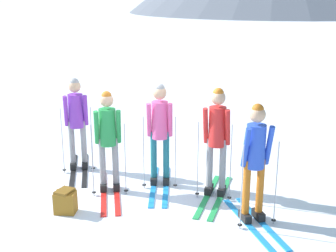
{
  "coord_description": "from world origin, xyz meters",
  "views": [
    {
      "loc": [
        3.31,
        -6.51,
        3.33
      ],
      "look_at": [
        0.21,
        0.48,
        1.05
      ],
      "focal_mm": 49.09,
      "sensor_mm": 36.0,
      "label": 1
    }
  ],
  "objects_px": {
    "skier_in_green": "(108,136)",
    "skier_in_blue": "(255,158)",
    "skier_in_purple": "(76,120)",
    "backpack_on_snow_front": "(65,201)",
    "skier_in_red": "(217,137)",
    "skier_in_pink": "(160,130)"
  },
  "relations": [
    {
      "from": "skier_in_purple",
      "to": "backpack_on_snow_front",
      "type": "bearing_deg",
      "value": -61.97
    },
    {
      "from": "skier_in_green",
      "to": "skier_in_pink",
      "type": "distance_m",
      "value": 0.9
    },
    {
      "from": "skier_in_blue",
      "to": "skier_in_pink",
      "type": "bearing_deg",
      "value": 160.01
    },
    {
      "from": "skier_in_purple",
      "to": "skier_in_red",
      "type": "bearing_deg",
      "value": -1.07
    },
    {
      "from": "skier_in_red",
      "to": "skier_in_blue",
      "type": "height_order",
      "value": "skier_in_red"
    },
    {
      "from": "skier_in_purple",
      "to": "backpack_on_snow_front",
      "type": "height_order",
      "value": "skier_in_purple"
    },
    {
      "from": "skier_in_red",
      "to": "backpack_on_snow_front",
      "type": "distance_m",
      "value": 2.61
    },
    {
      "from": "skier_in_blue",
      "to": "skier_in_purple",
      "type": "bearing_deg",
      "value": 168.9
    },
    {
      "from": "skier_in_red",
      "to": "skier_in_blue",
      "type": "xyz_separation_m",
      "value": [
        0.79,
        -0.65,
        -0.02
      ]
    },
    {
      "from": "skier_in_green",
      "to": "skier_in_blue",
      "type": "distance_m",
      "value": 2.52
    },
    {
      "from": "skier_in_pink",
      "to": "backpack_on_snow_front",
      "type": "distance_m",
      "value": 1.98
    },
    {
      "from": "skier_in_green",
      "to": "skier_in_purple",
      "type": "bearing_deg",
      "value": 149.93
    },
    {
      "from": "skier_in_red",
      "to": "backpack_on_snow_front",
      "type": "xyz_separation_m",
      "value": [
        -1.92,
        -1.56,
        -0.84
      ]
    },
    {
      "from": "skier_in_purple",
      "to": "skier_in_red",
      "type": "height_order",
      "value": "skier_in_red"
    },
    {
      "from": "skier_in_purple",
      "to": "skier_in_green",
      "type": "bearing_deg",
      "value": -30.07
    },
    {
      "from": "skier_in_pink",
      "to": "skier_in_purple",
      "type": "bearing_deg",
      "value": 178.8
    },
    {
      "from": "skier_in_red",
      "to": "skier_in_blue",
      "type": "distance_m",
      "value": 1.02
    },
    {
      "from": "skier_in_purple",
      "to": "skier_in_green",
      "type": "relative_size",
      "value": 1.01
    },
    {
      "from": "skier_in_red",
      "to": "skier_in_blue",
      "type": "bearing_deg",
      "value": -39.28
    },
    {
      "from": "skier_in_green",
      "to": "skier_in_red",
      "type": "height_order",
      "value": "skier_in_red"
    },
    {
      "from": "skier_in_purple",
      "to": "skier_in_pink",
      "type": "xyz_separation_m",
      "value": [
        1.74,
        -0.04,
        0.03
      ]
    },
    {
      "from": "skier_in_purple",
      "to": "skier_in_green",
      "type": "height_order",
      "value": "skier_in_purple"
    }
  ]
}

